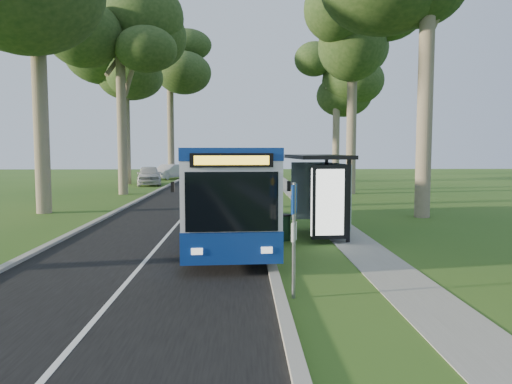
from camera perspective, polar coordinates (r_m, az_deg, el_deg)
ground at (r=16.88m, az=1.09°, el=-5.79°), size 120.00×120.00×0.00m
road at (r=26.89m, az=-7.39°, el=-1.77°), size 7.00×100.00×0.02m
kerb_east at (r=26.76m, az=0.09°, el=-1.65°), size 0.25×100.00×0.12m
kerb_west at (r=27.46m, az=-14.68°, el=-1.64°), size 0.25×100.00×0.12m
centre_line at (r=26.89m, az=-7.39°, el=-1.74°), size 0.12×100.00×0.00m
footpath at (r=27.02m, az=6.46°, el=-1.73°), size 1.50×100.00×0.02m
bus at (r=17.91m, az=-3.59°, el=0.14°), size 3.26×12.12×3.18m
bus_stop_sign at (r=10.47m, az=4.36°, el=-3.94°), size 0.16×0.34×2.45m
bus_shelter at (r=17.60m, az=7.81°, el=1.43°), size 2.16×3.57×2.93m
litter_bin at (r=17.23m, az=3.15°, el=-4.03°), size 0.52×0.52×0.90m
car_white at (r=44.13m, az=-12.13°, el=1.88°), size 2.86×5.23×1.69m
car_silver at (r=52.15m, az=-10.00°, el=2.29°), size 3.36×4.88×1.52m
tree_west_c at (r=36.18m, az=-15.28°, el=15.71°), size 5.20×5.20×13.47m
tree_west_d at (r=46.52m, az=-14.81°, el=15.47°), size 5.20×5.20×15.86m
tree_west_e at (r=55.93m, az=-9.83°, el=14.73°), size 5.20×5.20×17.14m
tree_east_c at (r=36.30m, az=11.03°, el=17.75°), size 5.20×5.20×15.16m
tree_east_d at (r=47.97m, az=9.24°, el=13.85°), size 5.20×5.20×14.29m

